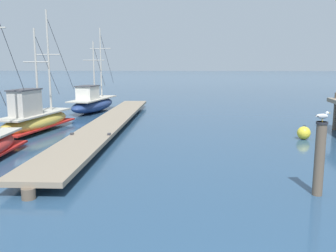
# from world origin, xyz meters

# --- Properties ---
(floating_dock) EXTENTS (2.37, 21.38, 0.53)m
(floating_dock) POSITION_xyz_m (-6.09, 16.19, 0.36)
(floating_dock) COLOR gray
(floating_dock) RESTS_ON ground
(fishing_boat_1) EXTENTS (2.31, 7.30, 6.32)m
(fishing_boat_1) POSITION_xyz_m (-9.74, 14.97, 0.69)
(fishing_boat_1) COLOR gold
(fishing_boat_1) RESTS_ON ground
(fishing_boat_2) EXTENTS (2.62, 7.55, 6.15)m
(fishing_boat_2) POSITION_xyz_m (-8.93, 22.93, 0.67)
(fishing_boat_2) COLOR navy
(fishing_boat_2) RESTS_ON ground
(mooring_piling) EXTENTS (0.30, 0.30, 1.97)m
(mooring_piling) POSITION_xyz_m (1.70, 6.49, 1.02)
(mooring_piling) COLOR brown
(mooring_piling) RESTS_ON ground
(perched_seagull) EXTENTS (0.38, 0.16, 0.26)m
(perched_seagull) POSITION_xyz_m (1.69, 6.49, 2.12)
(perched_seagull) COLOR gold
(perched_seagull) RESTS_ON mooring_piling
(mooring_buoy) EXTENTS (0.60, 0.60, 0.68)m
(mooring_buoy) POSITION_xyz_m (3.52, 13.90, 0.30)
(mooring_buoy) COLOR yellow
(mooring_buoy) RESTS_ON ground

